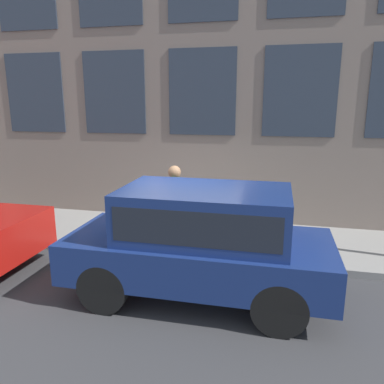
% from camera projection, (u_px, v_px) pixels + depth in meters
% --- Properties ---
extents(ground_plane, '(80.00, 80.00, 0.00)m').
position_uv_depth(ground_plane, '(177.00, 262.00, 7.68)').
color(ground_plane, '#38383A').
extents(sidewalk, '(2.54, 60.00, 0.15)m').
position_uv_depth(sidewalk, '(191.00, 237.00, 8.87)').
color(sidewalk, gray).
rests_on(sidewalk, ground_plane).
extents(building_facade, '(0.33, 40.00, 8.04)m').
position_uv_depth(building_facade, '(204.00, 67.00, 9.29)').
color(building_facade, gray).
rests_on(building_facade, ground_plane).
extents(fire_hydrant, '(0.32, 0.44, 0.71)m').
position_uv_depth(fire_hydrant, '(210.00, 230.00, 8.02)').
color(fire_hydrant, gray).
rests_on(fire_hydrant, sidewalk).
extents(person, '(0.41, 0.27, 1.71)m').
position_uv_depth(person, '(175.00, 197.00, 8.17)').
color(person, '#998466').
rests_on(person, sidewalk).
extents(parked_truck_navy_near, '(1.83, 4.27, 1.87)m').
position_uv_depth(parked_truck_navy_near, '(201.00, 236.00, 6.06)').
color(parked_truck_navy_near, black).
rests_on(parked_truck_navy_near, ground_plane).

